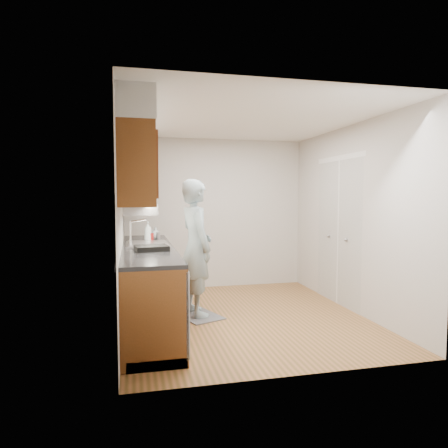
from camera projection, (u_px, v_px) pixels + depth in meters
name	position (u px, v px, depth m)	size (l,w,h in m)	color
floor	(243.00, 316.00, 5.14)	(3.50, 3.50, 0.00)	#9F653C
ceiling	(244.00, 119.00, 4.97)	(3.50, 3.50, 0.00)	white
wall_left	(122.00, 221.00, 4.72)	(0.02, 3.50, 2.50)	beige
wall_right	(350.00, 218.00, 5.39)	(0.02, 3.50, 2.50)	beige
wall_back	(216.00, 214.00, 6.76)	(3.00, 0.02, 2.50)	beige
counter	(148.00, 283.00, 4.84)	(0.64, 2.80, 1.30)	brown
upper_cabinets	(135.00, 162.00, 4.75)	(0.47, 2.80, 1.21)	brown
closet_door	(338.00, 233.00, 5.70)	(0.02, 1.22, 2.05)	silver
floor_mat	(196.00, 314.00, 5.19)	(0.44, 0.75, 0.01)	slate
person	(196.00, 238.00, 5.12)	(0.70, 0.47, 1.98)	#879EA4
soap_bottle_a	(148.00, 231.00, 5.37)	(0.10, 0.10, 0.27)	silver
soap_bottle_b	(155.00, 233.00, 5.71)	(0.08, 0.08, 0.17)	silver
soap_bottle_c	(155.00, 233.00, 5.62)	(0.13, 0.13, 0.17)	silver
soda_can	(151.00, 237.00, 5.38)	(0.06, 0.06, 0.11)	#AB1F1D
steel_can	(158.00, 236.00, 5.57)	(0.06, 0.06, 0.10)	#A5A5AA
dish_rack	(151.00, 248.00, 4.45)	(0.36, 0.30, 0.06)	black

